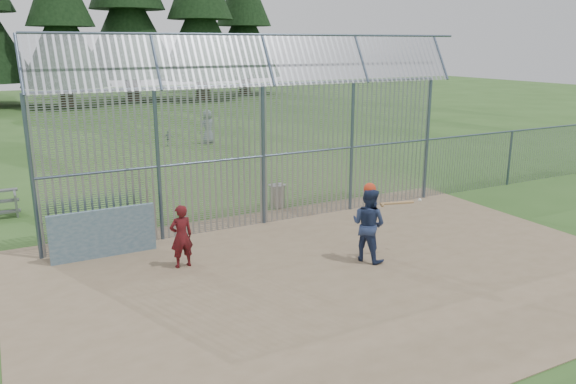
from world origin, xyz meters
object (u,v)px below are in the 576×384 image
trash_can (277,196)px  onlooker (181,236)px  dugout_wall (103,233)px  batter (368,224)px

trash_can → onlooker: bearing=-140.7°
dugout_wall → onlooker: onlooker is taller
dugout_wall → onlooker: 2.13m
dugout_wall → batter: (5.57, -3.18, 0.30)m
dugout_wall → trash_can: size_ratio=3.05×
onlooker → dugout_wall: bearing=-48.9°
batter → trash_can: batter is taller
onlooker → trash_can: 5.43m
batter → trash_can: (0.12, 5.09, -0.53)m
dugout_wall → batter: batter is taller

